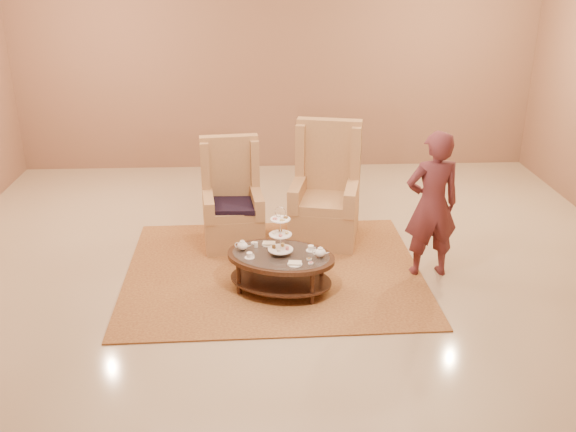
{
  "coord_description": "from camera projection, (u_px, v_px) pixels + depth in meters",
  "views": [
    {
      "loc": [
        -0.3,
        -5.93,
        3.2
      ],
      "look_at": [
        -0.01,
        0.2,
        0.68
      ],
      "focal_mm": 40.0,
      "sensor_mm": 36.0,
      "label": 1
    }
  ],
  "objects": [
    {
      "name": "rug",
      "position": [
        274.0,
        271.0,
        6.94
      ],
      "size": [
        3.2,
        2.69,
        0.02
      ],
      "rotation": [
        0.0,
        0.0,
        0.02
      ],
      "color": "#AC7A3D",
      "rests_on": "ground"
    },
    {
      "name": "tea_table",
      "position": [
        281.0,
        261.0,
        6.43
      ],
      "size": [
        1.29,
        1.07,
        0.92
      ],
      "rotation": [
        0.0,
        0.0,
        -0.33
      ],
      "color": "black",
      "rests_on": "ground"
    },
    {
      "name": "wall_back",
      "position": [
        276.0,
        56.0,
        9.74
      ],
      "size": [
        8.0,
        0.04,
        3.5
      ],
      "primitive_type": "cube",
      "color": "#936850",
      "rests_on": "ground"
    },
    {
      "name": "armchair_left",
      "position": [
        232.0,
        209.0,
        7.51
      ],
      "size": [
        0.75,
        0.77,
        1.25
      ],
      "rotation": [
        0.0,
        0.0,
        0.11
      ],
      "color": "tan",
      "rests_on": "ground"
    },
    {
      "name": "person",
      "position": [
        432.0,
        205.0,
        6.61
      ],
      "size": [
        0.61,
        0.44,
        1.58
      ],
      "rotation": [
        0.0,
        0.0,
        3.24
      ],
      "color": "#58262B",
      "rests_on": "ground"
    },
    {
      "name": "ground",
      "position": [
        290.0,
        283.0,
        6.71
      ],
      "size": [
        8.0,
        8.0,
        0.0
      ],
      "primitive_type": "plane",
      "color": "#C1B090",
      "rests_on": "ground"
    },
    {
      "name": "armchair_right",
      "position": [
        326.0,
        201.0,
        7.6
      ],
      "size": [
        0.91,
        0.93,
        1.41
      ],
      "rotation": [
        0.0,
        0.0,
        -0.22
      ],
      "color": "tan",
      "rests_on": "ground"
    },
    {
      "name": "ceiling",
      "position": [
        290.0,
        283.0,
        6.71
      ],
      "size": [
        8.0,
        8.0,
        0.02
      ],
      "primitive_type": "cube",
      "color": "silver",
      "rests_on": "ground"
    }
  ]
}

